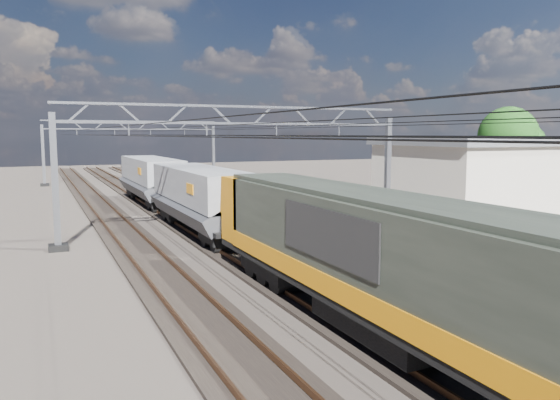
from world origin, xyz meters
name	(u,v)px	position (x,y,z in m)	size (l,w,h in m)	color
ground	(272,249)	(0.00, 0.00, 0.00)	(160.00, 160.00, 0.00)	black
track_outer_west	(147,260)	(-6.00, 0.00, 0.07)	(2.60, 140.00, 0.30)	black
track_loco	(233,252)	(-2.00, 0.00, 0.07)	(2.60, 140.00, 0.30)	black
track_inner_east	(309,245)	(2.00, 0.00, 0.07)	(2.60, 140.00, 0.30)	black
track_outer_east	(376,238)	(6.00, 0.00, 0.07)	(2.60, 140.00, 0.30)	black
catenary_gantry_mid	(243,165)	(0.00, 4.00, 3.91)	(19.90, 0.90, 7.11)	gray
catenary_gantry_far	(133,149)	(0.00, 40.00, 3.91)	(19.90, 0.90, 7.11)	gray
overhead_wires	(220,131)	(0.00, 8.00, 5.75)	(12.03, 140.00, 0.53)	black
locomotive	(390,260)	(-2.00, -12.39, 2.33)	(2.76, 21.10, 3.62)	black
hopper_wagon_lead	(201,195)	(-2.00, 5.30, 2.23)	(3.38, 13.00, 3.25)	black
hopper_wagon_mid	(151,177)	(-2.00, 19.50, 2.23)	(3.38, 13.00, 3.25)	black
industrial_shed	(511,173)	(22.00, 6.00, 2.73)	(18.60, 10.60, 5.40)	silver
tree_far	(512,138)	(30.32, 13.79, 5.19)	(5.85, 5.45, 8.13)	#39231A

